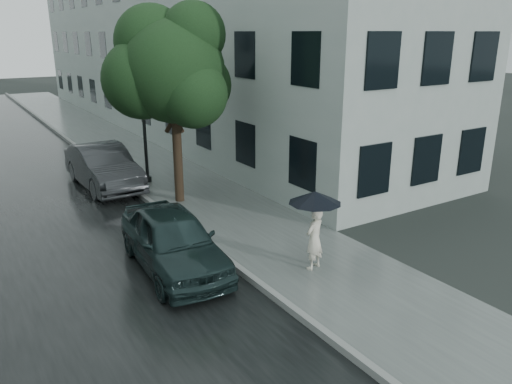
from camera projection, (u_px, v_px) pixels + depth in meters
ground at (314, 269)px, 11.74m from camera, size 120.00×120.00×0.00m
sidewalk at (144, 161)px, 21.52m from camera, size 3.50×60.00×0.01m
kerb_near at (101, 166)px, 20.57m from camera, size 0.15×60.00×0.15m
asphalt_road at (9, 180)px, 18.81m from camera, size 6.85×60.00×0.00m
building_near at (179, 47)px, 28.84m from camera, size 7.02×36.00×9.00m
pedestrian at (314, 239)px, 11.56m from camera, size 0.63×0.51×1.49m
umbrella at (315, 197)px, 11.28m from camera, size 1.33×1.33×1.01m
street_tree at (172, 70)px, 15.34m from camera, size 4.15×3.77×6.25m
lamp_post at (138, 96)px, 17.58m from camera, size 0.85×0.32×5.58m
car_near at (173, 240)px, 11.57m from camera, size 1.97×4.29×1.43m
car_far at (103, 167)px, 17.73m from camera, size 1.72×4.62×1.51m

